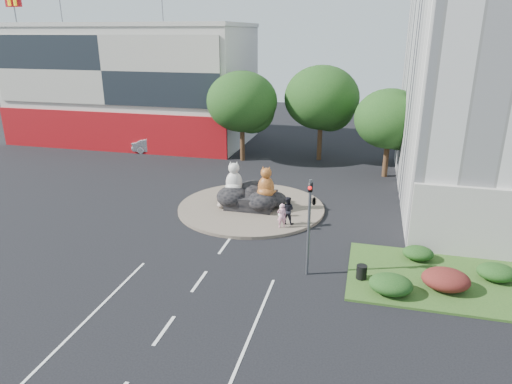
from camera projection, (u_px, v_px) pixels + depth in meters
The scene contains 22 objects.
ground at pixel (199, 281), 22.28m from camera, with size 120.00×120.00×0.00m, color black.
roundabout_island at pixel (251, 207), 31.39m from camera, with size 10.00×10.00×0.20m, color brown.
rock_plinth at pixel (251, 200), 31.21m from camera, with size 3.20×2.60×0.90m, color black, non-canonical shape.
shophouse_block at pixel (134, 83), 49.90m from camera, with size 25.20×12.30×17.40m.
grass_verge at pixel (452, 281), 22.24m from camera, with size 10.00×6.00×0.12m, color #214717.
tree_left at pixel (243, 105), 41.62m from camera, with size 6.46×6.46×8.27m.
tree_mid at pixel (322, 101), 41.73m from camera, with size 6.84×6.84×8.76m.
tree_right at pixel (390, 122), 37.00m from camera, with size 5.70×5.70×7.30m.
hedge_near_green at pixel (391, 284), 20.93m from camera, with size 2.00×1.60×0.90m, color #143912.
hedge_red at pixel (446, 280), 21.25m from camera, with size 2.20×1.76×0.99m, color #491913.
hedge_mid_green at pixel (496, 272), 22.08m from camera, with size 1.80×1.44×0.81m, color #143912.
hedge_back_green at pixel (418, 253), 24.09m from camera, with size 1.60×1.28×0.72m, color #143912.
traffic_light at pixel (312, 207), 21.73m from camera, with size 0.44×1.24×5.00m.
street_lamp at pixel (466, 166), 25.13m from camera, with size 2.34×0.22×8.06m.
cat_white at pixel (234, 177), 31.06m from camera, with size 1.30×1.13×2.17m, color beige, non-canonical shape.
cat_tabby at pixel (266, 182), 30.16m from camera, with size 1.27×1.10×2.11m, color #B65C25, non-canonical shape.
kitten_calico at pixel (221, 200), 30.98m from camera, with size 0.61×0.53×1.02m, color white, non-canonical shape.
kitten_white at pixel (282, 210), 29.49m from camera, with size 0.51×0.44×0.85m, color silver, non-canonical shape.
pedestrian_pink at pixel (282, 216), 27.72m from camera, with size 0.56×0.37×1.55m, color pink.
pedestrian_dark at pixel (287, 210), 28.22m from camera, with size 0.86×0.67×1.78m, color black.
parked_car at pixel (156, 145), 45.83m from camera, with size 1.60×4.58×1.51m, color #B3B5BC.
litter_bin at pixel (362, 272), 22.22m from camera, with size 0.52×0.52×0.70m, color black.
Camera 1 is at (7.47, -18.29, 11.53)m, focal length 32.00 mm.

